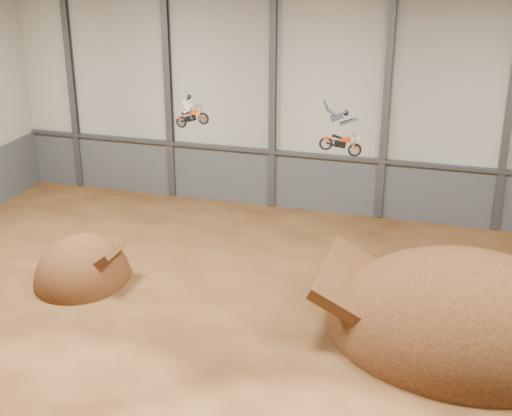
# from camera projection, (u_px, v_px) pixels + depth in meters

# --- Properties ---
(floor) EXTENTS (40.00, 40.00, 0.00)m
(floor) POSITION_uv_depth(u_px,v_px,m) (257.00, 335.00, 30.61)
(floor) COLOR #462812
(floor) RESTS_ON ground
(back_wall) EXTENTS (40.00, 0.10, 14.00)m
(back_wall) POSITION_uv_depth(u_px,v_px,m) (329.00, 98.00, 41.39)
(back_wall) COLOR #B1AC9C
(back_wall) RESTS_ON ground
(lower_band_back) EXTENTS (39.80, 0.18, 3.50)m
(lower_band_back) POSITION_uv_depth(u_px,v_px,m) (325.00, 184.00, 43.25)
(lower_band_back) COLOR #4B4D52
(lower_band_back) RESTS_ON ground
(steel_rail) EXTENTS (39.80, 0.35, 0.20)m
(steel_rail) POSITION_uv_depth(u_px,v_px,m) (326.00, 156.00, 42.45)
(steel_rail) COLOR #47494F
(steel_rail) RESTS_ON lower_band_back
(steel_column_0) EXTENTS (0.40, 0.36, 13.90)m
(steel_column_0) POSITION_uv_depth(u_px,v_px,m) (72.00, 83.00, 45.55)
(steel_column_0) COLOR #47494F
(steel_column_0) RESTS_ON ground
(steel_column_1) EXTENTS (0.40, 0.36, 13.90)m
(steel_column_1) POSITION_uv_depth(u_px,v_px,m) (168.00, 89.00, 43.81)
(steel_column_1) COLOR #47494F
(steel_column_1) RESTS_ON ground
(steel_column_2) EXTENTS (0.40, 0.36, 13.90)m
(steel_column_2) POSITION_uv_depth(u_px,v_px,m) (273.00, 96.00, 42.08)
(steel_column_2) COLOR #47494F
(steel_column_2) RESTS_ON ground
(steel_column_3) EXTENTS (0.40, 0.36, 13.90)m
(steel_column_3) POSITION_uv_depth(u_px,v_px,m) (386.00, 103.00, 40.35)
(steel_column_3) COLOR #47494F
(steel_column_3) RESTS_ON ground
(steel_column_4) EXTENTS (0.40, 0.36, 13.90)m
(steel_column_4) POSITION_uv_depth(u_px,v_px,m) (510.00, 111.00, 38.62)
(steel_column_4) COLOR #47494F
(steel_column_4) RESTS_ON ground
(takeoff_ramp) EXTENTS (4.56, 5.26, 4.56)m
(takeoff_ramp) POSITION_uv_depth(u_px,v_px,m) (83.00, 280.00, 35.35)
(takeoff_ramp) COLOR #3B1F0E
(takeoff_ramp) RESTS_ON ground
(landing_ramp) EXTENTS (11.76, 10.40, 6.79)m
(landing_ramp) POSITION_uv_depth(u_px,v_px,m) (462.00, 333.00, 30.77)
(landing_ramp) COLOR #3B1F0E
(landing_ramp) RESTS_ON ground
(fmx_rider_a) EXTENTS (2.34, 1.08, 2.12)m
(fmx_rider_a) POSITION_uv_depth(u_px,v_px,m) (193.00, 109.00, 34.96)
(fmx_rider_a) COLOR #D33900
(fmx_rider_b) EXTENTS (3.13, 1.48, 2.75)m
(fmx_rider_b) POSITION_uv_depth(u_px,v_px,m) (340.00, 129.00, 32.02)
(fmx_rider_b) COLOR #B22405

